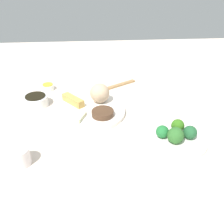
{
  "coord_description": "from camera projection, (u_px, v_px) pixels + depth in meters",
  "views": [
    {
      "loc": [
        -0.01,
        0.82,
        0.53
      ],
      "look_at": [
        -0.07,
        0.03,
        0.06
      ],
      "focal_mm": 39.91,
      "sensor_mm": 36.0,
      "label": 1
    }
  ],
  "objects": [
    {
      "name": "rice_scoop",
      "position": [
        100.0,
        93.0,
        1.01
      ],
      "size": [
        0.08,
        0.08,
        0.08
      ],
      "primitive_type": "sphere",
      "color": "tan",
      "rests_on": "main_plate"
    },
    {
      "name": "teacup",
      "position": [
        20.0,
        157.0,
        0.72
      ],
      "size": [
        0.06,
        0.06,
        0.05
      ],
      "primitive_type": "cylinder",
      "color": "white",
      "rests_on": "tabletop"
    },
    {
      "name": "sauce_ramekin_hot_mustard_liquid",
      "position": [
        48.0,
        85.0,
        1.16
      ],
      "size": [
        0.05,
        0.05,
        0.0
      ],
      "primitive_type": "cylinder",
      "color": "gold",
      "rests_on": "sauce_ramekin_hot_mustard"
    },
    {
      "name": "stir_fry_heap",
      "position": [
        103.0,
        113.0,
        0.94
      ],
      "size": [
        0.08,
        0.08,
        0.02
      ],
      "primitive_type": "cylinder",
      "color": "#4A3120",
      "rests_on": "main_plate"
    },
    {
      "name": "broccoli_floret_1",
      "position": [
        162.0,
        132.0,
        0.82
      ],
      "size": [
        0.04,
        0.04,
        0.04
      ],
      "primitive_type": "sphere",
      "color": "#216C32",
      "rests_on": "broccoli_plate"
    },
    {
      "name": "crab_rangoon_wonton",
      "position": [
        73.0,
        116.0,
        0.92
      ],
      "size": [
        0.1,
        0.09,
        0.01
      ],
      "primitive_type": "cube",
      "rotation": [
        0.0,
        0.0,
        -0.38
      ],
      "color": "beige",
      "rests_on": "main_plate"
    },
    {
      "name": "tabletop",
      "position": [
        94.0,
        119.0,
        0.97
      ],
      "size": [
        2.2,
        2.2,
        0.02
      ],
      "primitive_type": "cube",
      "color": "beige",
      "rests_on": "ground"
    },
    {
      "name": "chopsticks_pair",
      "position": [
        115.0,
        86.0,
        1.19
      ],
      "size": [
        0.22,
        0.14,
        0.01
      ],
      "primitive_type": "cube",
      "rotation": [
        0.0,
        0.0,
        0.54
      ],
      "color": "#9E7648",
      "rests_on": "tabletop"
    },
    {
      "name": "broccoli_floret_0",
      "position": [
        176.0,
        135.0,
        0.79
      ],
      "size": [
        0.05,
        0.05,
        0.05
      ],
      "primitive_type": "sphere",
      "color": "#2D6329",
      "rests_on": "broccoli_plate"
    },
    {
      "name": "broccoli_floret_2",
      "position": [
        190.0,
        132.0,
        0.81
      ],
      "size": [
        0.05,
        0.05,
        0.05
      ],
      "primitive_type": "sphere",
      "color": "#21562F",
      "rests_on": "broccoli_plate"
    },
    {
      "name": "sauce_ramekin_hot_mustard",
      "position": [
        48.0,
        87.0,
        1.16
      ],
      "size": [
        0.06,
        0.06,
        0.02
      ],
      "primitive_type": "cylinder",
      "color": "white",
      "rests_on": "tabletop"
    },
    {
      "name": "broccoli_floret_3",
      "position": [
        178.0,
        126.0,
        0.85
      ],
      "size": [
        0.04,
        0.04,
        0.04
      ],
      "primitive_type": "sphere",
      "color": "#346D1A",
      "rests_on": "broccoli_plate"
    },
    {
      "name": "soy_sauce_bowl",
      "position": [
        36.0,
        101.0,
        1.03
      ],
      "size": [
        0.1,
        0.1,
        0.04
      ],
      "primitive_type": "cylinder",
      "color": "white",
      "rests_on": "tabletop"
    },
    {
      "name": "broccoli_plate",
      "position": [
        175.0,
        139.0,
        0.83
      ],
      "size": [
        0.21,
        0.21,
        0.01
      ],
      "primitive_type": "cylinder",
      "color": "white",
      "rests_on": "tabletop"
    },
    {
      "name": "main_plate",
      "position": [
        88.0,
        111.0,
        0.99
      ],
      "size": [
        0.3,
        0.3,
        0.02
      ],
      "primitive_type": "cylinder",
      "color": "white",
      "rests_on": "tabletop"
    },
    {
      "name": "spring_roll",
      "position": [
        73.0,
        100.0,
        1.01
      ],
      "size": [
        0.09,
        0.1,
        0.03
      ],
      "primitive_type": "cube",
      "rotation": [
        0.0,
        0.0,
        2.28
      ],
      "color": "tan",
      "rests_on": "main_plate"
    },
    {
      "name": "soy_sauce_bowl_liquid",
      "position": [
        35.0,
        96.0,
        1.02
      ],
      "size": [
        0.08,
        0.08,
        0.0
      ],
      "primitive_type": "cylinder",
      "color": "black",
      "rests_on": "soy_sauce_bowl"
    }
  ]
}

